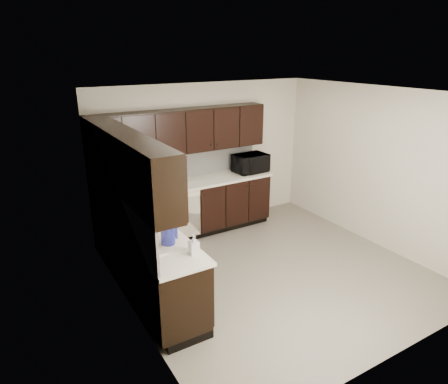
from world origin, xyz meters
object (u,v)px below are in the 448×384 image
object	(u,v)px
storage_bin	(132,205)
blue_pitcher	(168,236)
toaster_oven	(145,183)
microwave	(251,163)
sink	(159,244)

from	to	relation	value
storage_bin	blue_pitcher	world-z (taller)	blue_pitcher
toaster_oven	microwave	bearing A→B (deg)	2.03
sink	microwave	distance (m)	2.96
microwave	toaster_oven	bearing A→B (deg)	176.53
toaster_oven	blue_pitcher	xyz separation A→B (m)	(-0.43, -1.90, 0.00)
microwave	storage_bin	bearing A→B (deg)	-167.36
microwave	toaster_oven	world-z (taller)	microwave
toaster_oven	blue_pitcher	distance (m)	1.94
storage_bin	sink	bearing A→B (deg)	-92.26
blue_pitcher	sink	bearing A→B (deg)	98.87
sink	toaster_oven	world-z (taller)	sink
storage_bin	microwave	bearing A→B (deg)	15.50
sink	blue_pitcher	size ratio (longest dim) A/B	3.46
microwave	storage_bin	xyz separation A→B (m)	(-2.39, -0.66, -0.08)
toaster_oven	sink	bearing A→B (deg)	-102.74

